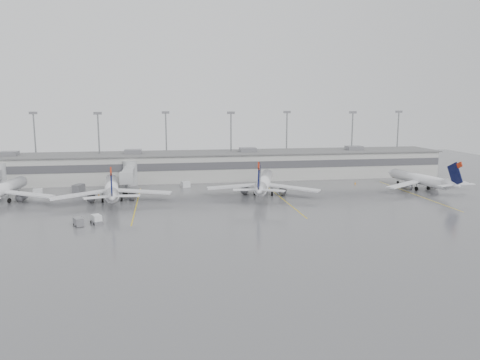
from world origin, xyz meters
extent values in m
plane|color=#555558|center=(0.00, 0.00, 0.00)|extent=(260.00, 260.00, 0.00)
cube|color=#A8A9A3|center=(0.00, 58.00, 4.00)|extent=(150.00, 16.00, 8.00)
cube|color=#47474C|center=(0.00, 49.95, 5.00)|extent=(150.00, 0.15, 2.20)
cube|color=#606060|center=(0.00, 58.00, 8.05)|extent=(152.00, 17.00, 0.30)
cube|color=slate|center=(-55.00, 58.00, 8.80)|extent=(5.00, 4.00, 1.30)
cube|color=slate|center=(50.00, 58.00, 8.80)|extent=(5.00, 4.00, 1.30)
cylinder|color=gray|center=(-50.00, 67.50, 10.00)|extent=(0.44, 0.44, 20.00)
cube|color=slate|center=(-50.00, 67.50, 20.20)|extent=(2.40, 0.50, 0.80)
cylinder|color=gray|center=(-30.00, 60.00, 10.00)|extent=(0.44, 0.44, 20.00)
cube|color=slate|center=(-30.00, 60.00, 20.20)|extent=(2.40, 0.50, 0.80)
cylinder|color=gray|center=(-10.00, 67.50, 10.00)|extent=(0.44, 0.44, 20.00)
cube|color=slate|center=(-10.00, 67.50, 20.20)|extent=(2.40, 0.50, 0.80)
cylinder|color=gray|center=(10.00, 60.00, 10.00)|extent=(0.44, 0.44, 20.00)
cube|color=slate|center=(10.00, 60.00, 20.20)|extent=(2.40, 0.50, 0.80)
cylinder|color=gray|center=(30.00, 67.50, 10.00)|extent=(0.44, 0.44, 20.00)
cube|color=slate|center=(30.00, 67.50, 20.20)|extent=(2.40, 0.50, 0.80)
cylinder|color=gray|center=(50.00, 60.00, 10.00)|extent=(0.44, 0.44, 20.00)
cube|color=slate|center=(50.00, 60.00, 20.20)|extent=(2.40, 0.50, 0.80)
cylinder|color=gray|center=(70.00, 67.50, 10.00)|extent=(0.44, 0.44, 20.00)
cube|color=slate|center=(70.00, 67.50, 20.20)|extent=(2.40, 0.50, 0.80)
cylinder|color=#9EA1A3|center=(-20.50, 50.00, 3.50)|extent=(4.00, 4.00, 7.00)
cube|color=#9EA1A3|center=(-20.50, 43.50, 4.30)|extent=(2.80, 13.00, 2.60)
cube|color=#9EA1A3|center=(-20.50, 36.00, 4.30)|extent=(3.40, 2.40, 3.00)
cylinder|color=gray|center=(-20.50, 36.00, 1.40)|extent=(0.70, 0.70, 2.80)
cube|color=black|center=(-20.50, 36.00, 0.35)|extent=(2.20, 1.20, 0.70)
cube|color=gold|center=(-17.50, 24.00, 0.01)|extent=(0.25, 40.00, 0.01)
cube|color=gold|center=(17.50, 24.00, 0.01)|extent=(0.25, 40.00, 0.01)
cube|color=gold|center=(52.50, 24.00, 0.01)|extent=(0.25, 40.00, 0.01)
cylinder|color=white|center=(-49.07, 32.48, 2.95)|extent=(5.31, 21.83, 2.95)
cone|color=white|center=(-47.73, 44.60, 2.95)|extent=(3.23, 3.06, 2.95)
cube|color=white|center=(-42.53, 28.99, 2.16)|extent=(12.70, 7.59, 0.34)
cylinder|color=black|center=(-48.10, 41.28, 0.44)|extent=(0.44, 0.92, 0.89)
cylinder|color=black|center=(-47.23, 30.30, 0.54)|extent=(0.56, 1.12, 1.08)
cylinder|color=white|center=(-23.61, 29.51, 3.11)|extent=(5.60, 23.04, 3.11)
cone|color=white|center=(-25.03, 42.31, 3.11)|extent=(3.41, 3.23, 3.11)
cone|color=white|center=(-22.10, 15.79, 3.53)|extent=(3.66, 5.50, 3.11)
cube|color=white|center=(-30.51, 25.83, 2.28)|extent=(13.41, 8.01, 0.36)
cube|color=white|center=(-16.07, 27.42, 2.28)|extent=(13.76, 5.38, 0.36)
cube|color=black|center=(-22.04, 15.28, 6.54)|extent=(0.95, 5.84, 6.79)
cube|color=#9F230C|center=(-21.89, 13.94, 9.24)|extent=(0.54, 2.12, 1.97)
cylinder|color=black|center=(-24.64, 38.80, 0.47)|extent=(0.46, 0.97, 0.93)
cylinder|color=black|center=(-25.55, 27.21, 0.57)|extent=(0.59, 1.19, 1.14)
cylinder|color=black|center=(-21.22, 27.69, 0.57)|extent=(0.59, 1.19, 1.14)
cylinder|color=white|center=(14.41, 31.22, 3.16)|extent=(9.72, 23.13, 3.16)
cone|color=white|center=(18.18, 43.74, 3.16)|extent=(3.88, 3.74, 3.16)
cone|color=white|center=(10.37, 17.79, 3.59)|extent=(4.55, 5.96, 3.16)
cube|color=white|center=(6.49, 30.52, 2.32)|extent=(13.77, 3.04, 0.37)
cube|color=white|center=(20.63, 26.27, 2.32)|extent=(12.83, 10.07, 0.37)
cube|color=black|center=(10.22, 17.28, 6.64)|extent=(2.01, 5.78, 6.90)
cube|color=#9F230C|center=(9.82, 15.97, 9.39)|extent=(0.92, 2.13, 2.00)
cylinder|color=black|center=(17.15, 40.31, 0.47)|extent=(0.63, 1.02, 0.95)
cylinder|color=black|center=(11.68, 29.84, 0.58)|extent=(0.79, 1.25, 1.16)
cylinder|color=black|center=(15.93, 28.56, 0.58)|extent=(0.79, 1.25, 1.16)
cylinder|color=white|center=(57.41, 31.19, 2.82)|extent=(6.21, 20.89, 2.82)
cone|color=white|center=(55.48, 42.70, 2.82)|extent=(3.22, 3.07, 2.82)
cone|color=white|center=(59.49, 18.85, 3.20)|extent=(3.56, 5.11, 2.82)
cube|color=white|center=(51.35, 27.50, 2.07)|extent=(11.98, 7.83, 0.33)
cube|color=white|center=(64.35, 29.68, 2.07)|extent=(12.46, 4.22, 0.33)
cube|color=black|center=(59.56, 18.38, 5.93)|extent=(1.16, 5.27, 6.16)
cube|color=#9F230C|center=(59.77, 17.17, 8.38)|extent=(0.59, 1.92, 1.79)
cylinder|color=black|center=(56.01, 39.55, 0.42)|extent=(0.47, 0.89, 0.85)
cylinder|color=black|center=(55.77, 29.01, 0.52)|extent=(0.59, 1.09, 1.04)
cylinder|color=black|center=(59.67, 29.66, 0.52)|extent=(0.59, 1.09, 1.04)
cube|color=silver|center=(-24.21, 6.74, 0.89)|extent=(2.36, 2.79, 1.79)
cube|color=slate|center=(-24.21, 6.74, 0.35)|extent=(2.71, 3.23, 0.69)
cylinder|color=black|center=(-25.35, 7.30, 0.28)|extent=(0.43, 0.60, 0.56)
cylinder|color=black|center=(-23.91, 7.97, 0.28)|extent=(0.43, 0.60, 0.56)
cylinder|color=black|center=(-24.50, 5.50, 0.28)|extent=(0.43, 0.60, 0.56)
cylinder|color=black|center=(-23.07, 6.18, 0.28)|extent=(0.43, 0.60, 0.56)
cube|color=slate|center=(-27.41, 5.54, 0.85)|extent=(2.37, 2.88, 1.53)
cylinder|color=black|center=(-28.36, 6.08, 0.25)|extent=(0.39, 0.54, 0.50)
cylinder|color=black|center=(-26.46, 4.99, 0.25)|extent=(0.39, 0.54, 0.50)
cube|color=silver|center=(-42.97, 39.07, 0.80)|extent=(2.47, 1.84, 1.61)
cube|color=silver|center=(-5.15, 44.11, 0.81)|extent=(2.71, 2.34, 1.62)
cube|color=silver|center=(17.57, 43.09, 0.79)|extent=(2.63, 2.26, 1.57)
cube|color=slate|center=(-33.36, 41.54, 1.03)|extent=(3.10, 3.81, 2.05)
cone|color=orange|center=(-27.29, 34.23, 0.38)|extent=(0.48, 0.48, 0.77)
cone|color=orange|center=(12.28, 33.02, 0.32)|extent=(0.40, 0.40, 0.64)
cone|color=orange|center=(43.51, 40.97, 0.35)|extent=(0.45, 0.45, 0.71)
camera|label=1|loc=(-11.06, -84.94, 23.31)|focal=35.00mm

